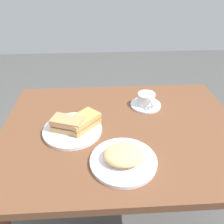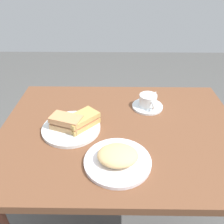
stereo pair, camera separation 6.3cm
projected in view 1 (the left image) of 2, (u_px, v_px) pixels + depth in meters
ground_plane at (119, 224)px, 1.37m from camera, size 6.00×6.00×0.00m
dining_table at (121, 148)px, 1.04m from camera, size 1.01×0.75×0.71m
sandwich_plate at (73, 130)px, 0.96m from camera, size 0.24×0.24×0.01m
sandwich_front at (68, 124)px, 0.93m from camera, size 0.14×0.11×0.06m
sandwich_back at (83, 122)px, 0.95m from camera, size 0.15×0.15×0.05m
coffee_saucer at (146, 105)px, 1.12m from camera, size 0.14×0.14×0.01m
coffee_cup at (146, 99)px, 1.10m from camera, size 0.08×0.11×0.06m
spoon at (149, 96)px, 1.18m from camera, size 0.05×0.09×0.01m
side_plate at (123, 161)px, 0.81m from camera, size 0.23×0.23×0.01m
side_food_pile at (124, 155)px, 0.79m from camera, size 0.14×0.12×0.04m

